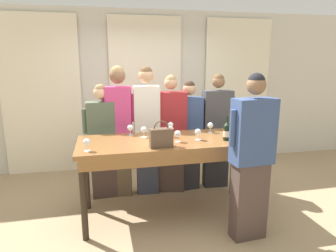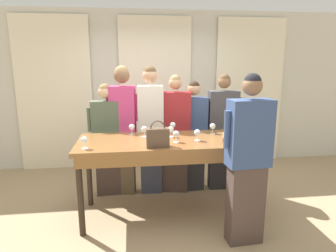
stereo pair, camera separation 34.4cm
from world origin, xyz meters
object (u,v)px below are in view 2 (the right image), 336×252
at_px(tasting_bar, 169,148).
at_px(host_pouring, 248,160).
at_px(wine_glass_front_right, 84,140).
at_px(wine_glass_center_left, 132,127).
at_px(guest_cream_sweater, 151,128).
at_px(guest_navy_coat, 193,135).
at_px(guest_olive_jacket, 107,139).
at_px(wine_glass_front_mid, 144,129).
at_px(wine_glass_back_left, 173,125).
at_px(wine_glass_back_mid, 171,130).
at_px(handbag, 158,137).
at_px(wine_glass_center_mid, 197,133).
at_px(guest_beige_cap, 222,131).
at_px(wine_glass_center_right, 213,126).
at_px(guest_striped_shirt, 175,134).
at_px(guest_pink_top, 123,127).
at_px(wine_glass_front_left, 176,134).
at_px(wine_bottle, 227,133).

bearing_deg(tasting_bar, host_pouring, -42.44).
bearing_deg(wine_glass_front_right, wine_glass_center_left, 48.19).
xyz_separation_m(guest_cream_sweater, guest_navy_coat, (0.63, -0.00, -0.12)).
bearing_deg(guest_olive_jacket, guest_cream_sweater, -0.00).
bearing_deg(wine_glass_front_mid, wine_glass_back_left, 27.81).
xyz_separation_m(wine_glass_front_mid, wine_glass_back_mid, (0.33, -0.05, -0.00)).
bearing_deg(handbag, guest_olive_jacket, 122.53).
distance_m(handbag, wine_glass_center_mid, 0.54).
height_order(handbag, wine_glass_front_mid, handbag).
distance_m(wine_glass_front_right, guest_olive_jacket, 1.02).
bearing_deg(wine_glass_front_right, wine_glass_back_mid, 21.07).
height_order(wine_glass_front_right, wine_glass_back_mid, same).
bearing_deg(wine_glass_center_mid, guest_beige_cap, 54.68).
height_order(wine_glass_center_mid, wine_glass_center_right, same).
bearing_deg(tasting_bar, wine_glass_front_mid, 146.42).
relative_size(guest_striped_shirt, guest_navy_coat, 1.05).
relative_size(wine_glass_back_mid, guest_striped_shirt, 0.08).
xyz_separation_m(wine_glass_center_mid, wine_glass_back_mid, (-0.29, 0.21, 0.00)).
height_order(guest_pink_top, guest_cream_sweater, guest_pink_top).
bearing_deg(tasting_bar, guest_navy_coat, 58.12).
distance_m(wine_glass_front_right, guest_pink_top, 1.06).
height_order(wine_glass_front_left, wine_glass_center_right, same).
bearing_deg(tasting_bar, guest_cream_sweater, 103.46).
relative_size(wine_glass_front_mid, guest_pink_top, 0.07).
distance_m(tasting_bar, wine_glass_back_mid, 0.25).
height_order(tasting_bar, wine_glass_center_left, wine_glass_center_left).
bearing_deg(guest_navy_coat, guest_pink_top, 180.00).
bearing_deg(wine_glass_center_left, guest_beige_cap, 16.29).
height_order(handbag, guest_navy_coat, guest_navy_coat).
height_order(guest_beige_cap, host_pouring, host_pouring).
bearing_deg(guest_olive_jacket, wine_glass_back_left, -20.12).
distance_m(wine_bottle, wine_glass_front_right, 1.63).
relative_size(wine_glass_center_left, guest_beige_cap, 0.08).
height_order(guest_pink_top, guest_navy_coat, guest_pink_top).
bearing_deg(host_pouring, wine_glass_back_mid, 130.46).
height_order(handbag, guest_cream_sweater, guest_cream_sweater).
height_order(wine_glass_front_right, wine_glass_back_left, same).
relative_size(wine_bottle, guest_striped_shirt, 0.17).
height_order(wine_glass_back_left, guest_olive_jacket, guest_olive_jacket).
bearing_deg(wine_glass_center_mid, guest_navy_coat, 81.30).
bearing_deg(guest_pink_top, guest_navy_coat, -0.00).
xyz_separation_m(handbag, wine_glass_front_left, (0.23, 0.17, -0.02)).
bearing_deg(wine_glass_center_right, wine_bottle, -82.44).
height_order(wine_glass_back_mid, guest_pink_top, guest_pink_top).
bearing_deg(wine_glass_back_mid, tasting_bar, -104.97).
bearing_deg(guest_cream_sweater, guest_pink_top, 180.00).
bearing_deg(wine_bottle, wine_glass_back_mid, 154.00).
relative_size(wine_bottle, guest_beige_cap, 0.17).
distance_m(wine_glass_back_left, guest_striped_shirt, 0.40).
relative_size(wine_glass_front_left, guest_beige_cap, 0.08).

